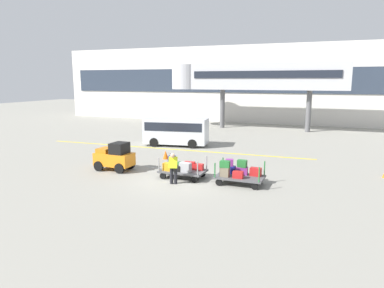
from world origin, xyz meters
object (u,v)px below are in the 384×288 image
at_px(baggage_tug, 115,157).
at_px(safety_cone_far, 166,155).
at_px(baggage_cart_lead, 182,168).
at_px(shuttle_van, 176,130).
at_px(baggage_cart_middle, 238,172).
at_px(baggage_handler, 173,167).

bearing_deg(baggage_tug, safety_cone_far, 67.98).
xyz_separation_m(baggage_cart_lead, shuttle_van, (-3.93, 8.19, 0.74)).
height_order(baggage_tug, baggage_cart_lead, baggage_tug).
xyz_separation_m(baggage_cart_lead, baggage_cart_middle, (2.95, -0.02, 0.06)).
height_order(baggage_tug, baggage_cart_middle, baggage_tug).
relative_size(baggage_cart_lead, baggage_cart_middle, 1.00).
distance_m(baggage_tug, baggage_cart_middle, 7.05).
relative_size(baggage_cart_middle, baggage_handler, 1.93).
bearing_deg(safety_cone_far, baggage_cart_middle, -33.07).
bearing_deg(baggage_cart_middle, baggage_handler, -157.03).
distance_m(baggage_cart_lead, baggage_handler, 1.29).
distance_m(baggage_tug, baggage_cart_lead, 4.11).
bearing_deg(baggage_tug, baggage_cart_lead, -0.91).
height_order(shuttle_van, safety_cone_far, shuttle_van).
relative_size(baggage_handler, shuttle_van, 0.31).
xyz_separation_m(baggage_cart_middle, baggage_handler, (-2.89, -1.22, 0.31)).
height_order(baggage_cart_middle, shuttle_van, shuttle_van).
bearing_deg(safety_cone_far, baggage_handler, -60.85).
distance_m(shuttle_van, safety_cone_far, 4.83).
bearing_deg(shuttle_van, baggage_handler, -67.09).
xyz_separation_m(baggage_cart_lead, baggage_handler, (0.06, -1.24, 0.37)).
height_order(baggage_tug, shuttle_van, shuttle_van).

